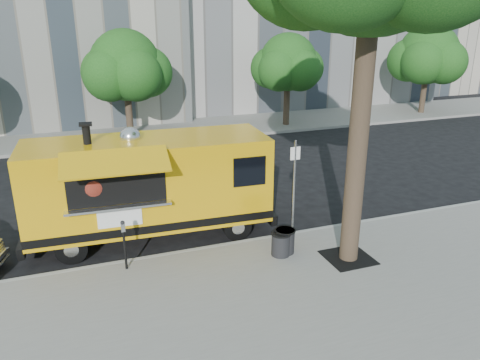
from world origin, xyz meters
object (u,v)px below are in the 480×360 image
Objects in this scene: far_tree_b at (125,65)px; far_tree_c at (288,62)px; sign_post at (294,187)px; trash_bin_left at (281,243)px; food_truck at (148,184)px; trash_bin_right at (285,240)px; parking_meter at (124,239)px; far_tree_d at (428,54)px.

far_tree_b is 9.01m from far_tree_c.
far_tree_b reaches higher than sign_post.
far_tree_b is 8.49× the size of trash_bin_left.
sign_post is at bearing -114.81° from far_tree_c.
far_tree_c is at bearing 52.54° from food_truck.
far_tree_b is 0.76× the size of food_truck.
trash_bin_left is (-7.02, -14.43, -3.22)m from far_tree_c.
far_tree_c is 7.80× the size of trash_bin_right.
far_tree_c is (9.00, -0.30, -0.12)m from far_tree_b.
parking_meter is at bearing -113.97° from food_truck.
sign_post is (2.55, -14.25, -1.98)m from far_tree_b.
far_tree_c reaches higher than food_truck.
far_tree_b reaches higher than parking_meter.
far_tree_d is 4.23× the size of parking_meter.
far_tree_c is 15.48m from sign_post.
sign_post reaches higher than parking_meter.
parking_meter is at bearing 177.48° from sign_post.
far_tree_c is 10.00m from far_tree_d.
far_tree_b is at bearing 100.15° from sign_post.
trash_bin_left is (1.98, -14.73, -3.34)m from far_tree_b.
far_tree_b reaches higher than food_truck.
parking_meter is 2.25m from food_truck.
sign_post is (-16.45, -14.15, -2.04)m from far_tree_d.
food_truck is (0.97, 1.92, 0.67)m from parking_meter.
trash_bin_left is at bearing -139.32° from far_tree_d.
parking_meter is 0.19× the size of food_truck.
far_tree_b is 4.12× the size of parking_meter.
food_truck is 4.21m from trash_bin_right.
far_tree_d is 0.78× the size of food_truck.
far_tree_d is at bearing -0.30° from far_tree_b.
trash_bin_right is (-16.85, -14.53, -3.39)m from far_tree_d.
far_tree_d reaches higher than far_tree_b.
parking_meter is (-2.00, -14.05, -2.85)m from far_tree_b.
far_tree_d is 25.38m from parking_meter.
far_tree_b is 14.61m from sign_post.
trash_bin_right is (0.17, 0.10, 0.01)m from trash_bin_left.
far_tree_b is at bearing 98.36° from trash_bin_right.
far_tree_c is at bearing 64.46° from trash_bin_right.
sign_post is 4.64m from parking_meter.
sign_post is 4.49× the size of trash_bin_right.
far_tree_b is 15.23m from trash_bin_left.
far_tree_b is 8.24× the size of trash_bin_right.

